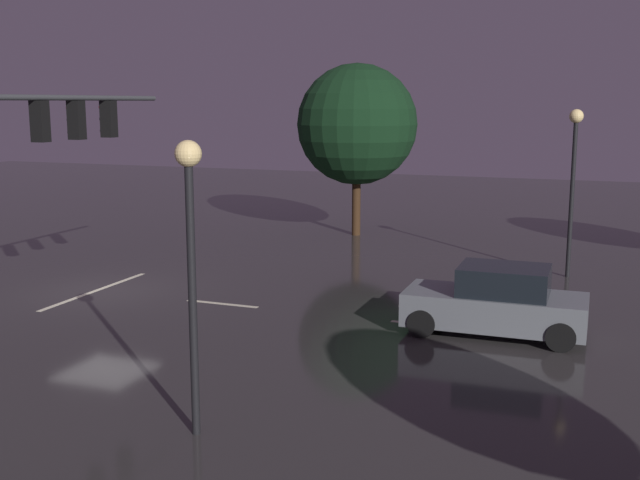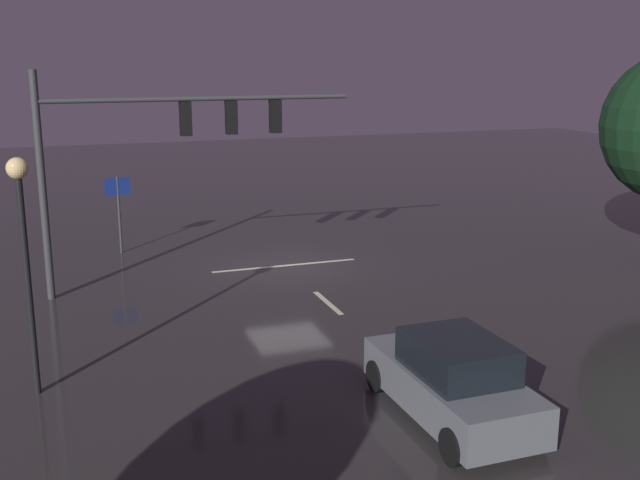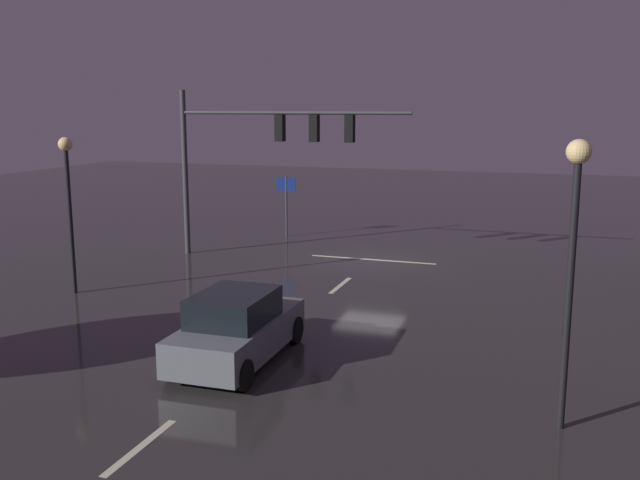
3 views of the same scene
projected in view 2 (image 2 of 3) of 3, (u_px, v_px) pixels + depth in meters
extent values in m
plane|color=#2D2B2B|center=(287.00, 268.00, 25.71)|extent=(80.00, 80.00, 0.00)
cylinder|color=#383A3D|center=(42.00, 188.00, 21.66)|extent=(0.22, 0.22, 6.55)
cylinder|color=#383A3D|center=(200.00, 99.00, 22.57)|extent=(9.15, 0.14, 0.14)
cube|color=black|center=(186.00, 119.00, 22.56)|extent=(0.32, 0.36, 1.00)
sphere|color=red|center=(184.00, 107.00, 22.66)|extent=(0.20, 0.20, 0.20)
sphere|color=black|center=(184.00, 118.00, 22.73)|extent=(0.20, 0.20, 0.20)
sphere|color=black|center=(185.00, 129.00, 22.81)|extent=(0.20, 0.20, 0.20)
cube|color=black|center=(231.00, 117.00, 23.00)|extent=(0.32, 0.36, 1.00)
sphere|color=red|center=(230.00, 106.00, 23.10)|extent=(0.20, 0.20, 0.20)
sphere|color=black|center=(230.00, 117.00, 23.18)|extent=(0.20, 0.20, 0.20)
sphere|color=black|center=(230.00, 128.00, 23.25)|extent=(0.20, 0.20, 0.20)
cube|color=black|center=(275.00, 116.00, 23.45)|extent=(0.32, 0.36, 1.00)
sphere|color=red|center=(273.00, 105.00, 23.55)|extent=(0.20, 0.20, 0.20)
sphere|color=black|center=(274.00, 116.00, 23.62)|extent=(0.20, 0.20, 0.20)
sphere|color=black|center=(274.00, 126.00, 23.70)|extent=(0.20, 0.20, 0.20)
cube|color=beige|center=(328.00, 303.00, 22.04)|extent=(0.16, 2.20, 0.01)
cube|color=beige|center=(423.00, 385.00, 16.53)|extent=(0.16, 2.20, 0.01)
cube|color=beige|center=(285.00, 265.00, 25.94)|extent=(5.00, 0.16, 0.01)
cube|color=slate|center=(450.00, 388.00, 14.92)|extent=(1.86, 4.32, 0.80)
cube|color=black|center=(457.00, 356.00, 14.56)|extent=(1.63, 2.12, 0.68)
cylinder|color=black|center=(377.00, 376.00, 16.16)|extent=(0.23, 0.68, 0.68)
cylinder|color=black|center=(447.00, 365.00, 16.72)|extent=(0.23, 0.68, 0.68)
cylinder|color=black|center=(453.00, 447.00, 13.24)|extent=(0.23, 0.68, 0.68)
cylinder|color=black|center=(535.00, 431.00, 13.80)|extent=(0.23, 0.68, 0.68)
sphere|color=#F9EFC6|center=(375.00, 352.00, 16.62)|extent=(0.20, 0.20, 0.20)
sphere|color=#F9EFC6|center=(429.00, 344.00, 17.06)|extent=(0.20, 0.20, 0.20)
cylinder|color=black|center=(29.00, 289.00, 15.62)|extent=(0.14, 0.14, 4.58)
sphere|color=#F9D88C|center=(17.00, 168.00, 15.04)|extent=(0.44, 0.44, 0.44)
cylinder|color=#383A3D|center=(119.00, 215.00, 27.33)|extent=(0.09, 0.09, 2.76)
cube|color=navy|center=(118.00, 186.00, 27.09)|extent=(0.90, 0.18, 0.60)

